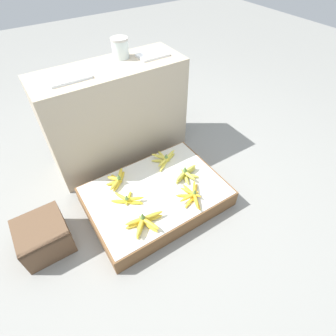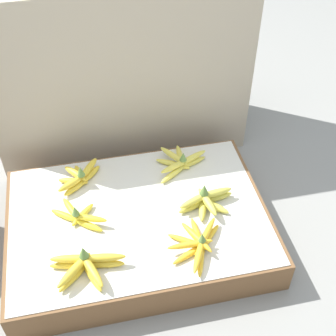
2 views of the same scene
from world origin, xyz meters
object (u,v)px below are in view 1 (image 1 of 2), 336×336
(banana_bunch_back_midleft, at_px, (164,159))
(glass_jar, at_px, (120,48))
(foam_tray_white, at_px, (153,55))
(wooden_crate, at_px, (44,236))
(banana_bunch_back_left, at_px, (117,180))
(banana_bunch_middle_left, at_px, (128,199))
(banana_bunch_front_midleft, at_px, (192,195))
(banana_bunch_front_left, at_px, (144,222))
(banana_bunch_middle_midleft, at_px, (186,174))

(banana_bunch_back_midleft, distance_m, glass_jar, 0.90)
(banana_bunch_back_midleft, height_order, foam_tray_white, foam_tray_white)
(wooden_crate, relative_size, banana_bunch_back_left, 1.59)
(glass_jar, xyz_separation_m, foam_tray_white, (0.21, -0.10, -0.06))
(wooden_crate, distance_m, banana_bunch_back_midleft, 1.04)
(banana_bunch_middle_left, xyz_separation_m, glass_jar, (0.40, 0.74, 0.73))
(banana_bunch_front_midleft, distance_m, banana_bunch_middle_left, 0.46)
(banana_bunch_middle_left, xyz_separation_m, banana_bunch_back_midleft, (0.44, 0.21, -0.00))
(wooden_crate, height_order, banana_bunch_front_left, banana_bunch_front_left)
(wooden_crate, distance_m, glass_jar, 1.43)
(wooden_crate, xyz_separation_m, banana_bunch_middle_left, (0.58, -0.07, 0.06))
(banana_bunch_front_midleft, xyz_separation_m, banana_bunch_middle_midleft, (0.08, 0.19, 0.01))
(banana_bunch_back_left, xyz_separation_m, glass_jar, (0.38, 0.53, 0.73))
(foam_tray_white, bearing_deg, banana_bunch_back_left, -144.43)
(banana_bunch_front_midleft, bearing_deg, banana_bunch_middle_left, 151.85)
(banana_bunch_front_left, xyz_separation_m, glass_jar, (0.40, 0.97, 0.72))
(banana_bunch_back_midleft, bearing_deg, banana_bunch_back_left, -179.37)
(banana_bunch_back_midleft, bearing_deg, foam_tray_white, 68.01)
(wooden_crate, relative_size, banana_bunch_middle_midleft, 1.28)
(glass_jar, relative_size, foam_tray_white, 0.62)
(banana_bunch_middle_midleft, height_order, banana_bunch_back_left, banana_bunch_middle_midleft)
(glass_jar, bearing_deg, banana_bunch_back_midleft, -85.39)
(banana_bunch_middle_midleft, relative_size, banana_bunch_back_midleft, 1.02)
(banana_bunch_back_midleft, bearing_deg, glass_jar, 94.61)
(banana_bunch_middle_left, height_order, glass_jar, glass_jar)
(banana_bunch_middle_midleft, xyz_separation_m, banana_bunch_back_left, (-0.47, 0.24, -0.00))
(wooden_crate, bearing_deg, banana_bunch_middle_midleft, -5.34)
(banana_bunch_middle_left, relative_size, foam_tray_white, 0.94)
(banana_bunch_back_left, bearing_deg, banana_bunch_back_midleft, 0.63)
(wooden_crate, xyz_separation_m, foam_tray_white, (1.20, 0.56, 0.73))
(banana_bunch_front_left, distance_m, banana_bunch_back_left, 0.44)
(banana_bunch_middle_left, relative_size, banana_bunch_back_midleft, 0.93)
(banana_bunch_back_left, xyz_separation_m, banana_bunch_back_midleft, (0.43, 0.00, -0.00))
(banana_bunch_front_midleft, bearing_deg, wooden_crate, 163.69)
(banana_bunch_front_midleft, height_order, banana_bunch_back_left, banana_bunch_back_left)
(glass_jar, bearing_deg, banana_bunch_middle_midleft, -83.35)
(glass_jar, bearing_deg, banana_bunch_middle_left, -118.51)
(banana_bunch_front_left, xyz_separation_m, banana_bunch_back_left, (0.01, 0.44, -0.00))
(wooden_crate, height_order, foam_tray_white, foam_tray_white)
(banana_bunch_back_midleft, relative_size, glass_jar, 1.64)
(banana_bunch_middle_midleft, bearing_deg, banana_bunch_back_midleft, 101.02)
(banana_bunch_front_midleft, distance_m, banana_bunch_back_left, 0.58)
(banana_bunch_middle_midleft, height_order, glass_jar, glass_jar)
(banana_bunch_middle_left, height_order, banana_bunch_middle_midleft, banana_bunch_middle_midleft)
(banana_bunch_front_left, xyz_separation_m, banana_bunch_front_midleft, (0.40, 0.01, -0.01))
(banana_bunch_back_left, bearing_deg, banana_bunch_middle_midleft, -26.57)
(foam_tray_white, bearing_deg, wooden_crate, -154.82)
(banana_bunch_front_midleft, height_order, foam_tray_white, foam_tray_white)
(banana_bunch_middle_midleft, distance_m, foam_tray_white, 0.95)
(banana_bunch_front_midleft, relative_size, banana_bunch_back_left, 1.37)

